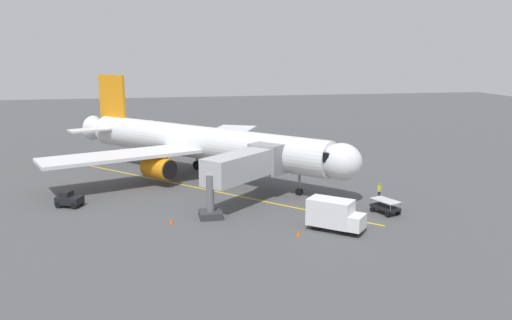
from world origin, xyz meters
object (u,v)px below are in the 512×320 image
jet_bridge (248,165)px  box_truck_portside (335,215)px  ground_crew_marshaller (379,191)px  airplane (199,143)px  belt_loader_rear_apron (257,143)px  tug_starboard_side (69,200)px  safety_cone_nose_left (171,221)px  baggage_cart_near_nose (385,206)px  safety_cone_nose_right (298,233)px

jet_bridge → box_truck_portside: 10.99m
ground_crew_marshaller → box_truck_portside: (7.44, 7.64, 0.50)m
airplane → belt_loader_rear_apron: bearing=-121.8°
belt_loader_rear_apron → tug_starboard_side: bearing=48.2°
safety_cone_nose_left → baggage_cart_near_nose: bearing=177.4°
belt_loader_rear_apron → safety_cone_nose_right: bearing=83.2°
box_truck_portside → safety_cone_nose_right: box_truck_portside is taller
ground_crew_marshaller → safety_cone_nose_left: ground_crew_marshaller is taller
tug_starboard_side → safety_cone_nose_right: size_ratio=4.92×
box_truck_portside → safety_cone_nose_left: bearing=-18.5°
box_truck_portside → tug_starboard_side: size_ratio=1.75×
tug_starboard_side → jet_bridge: bearing=172.5°
airplane → jet_bridge: (-3.66, 11.95, -0.24)m
airplane → tug_starboard_side: airplane is taller
ground_crew_marshaller → safety_cone_nose_left: size_ratio=3.11×
airplane → ground_crew_marshaller: (-16.57, 13.54, -3.12)m
ground_crew_marshaller → safety_cone_nose_left: (20.57, 3.25, -0.61)m
safety_cone_nose_left → jet_bridge: bearing=-147.7°
tug_starboard_side → ground_crew_marshaller: bearing=172.7°
tug_starboard_side → safety_cone_nose_left: 11.68m
tug_starboard_side → safety_cone_nose_right: tug_starboard_side is taller
ground_crew_marshaller → box_truck_portside: 10.67m
belt_loader_rear_apron → safety_cone_nose_left: (14.43, 33.64, -0.44)m
ground_crew_marshaller → safety_cone_nose_right: size_ratio=3.11×
baggage_cart_near_nose → jet_bridge: bearing=-26.3°
ground_crew_marshaller → belt_loader_rear_apron: belt_loader_rear_apron is taller
airplane → ground_crew_marshaller: bearing=140.7°
box_truck_portside → safety_cone_nose_right: bearing=10.3°
ground_crew_marshaller → baggage_cart_near_nose: 4.35m
airplane → baggage_cart_near_nose: bearing=130.8°
jet_bridge → baggage_cart_near_nose: size_ratio=3.33×
tug_starboard_side → baggage_cart_near_nose: bearing=164.4°
safety_cone_nose_left → safety_cone_nose_right: 11.03m
belt_loader_rear_apron → safety_cone_nose_right: (4.59, 38.62, -0.44)m
airplane → safety_cone_nose_right: 22.85m
box_truck_portside → belt_loader_rear_apron: 38.05m
ground_crew_marshaller → tug_starboard_side: 30.10m
airplane → safety_cone_nose_right: airplane is taller
jet_bridge → belt_loader_rear_apron: 29.74m
baggage_cart_near_nose → safety_cone_nose_right: bearing=23.5°
airplane → box_truck_portside: bearing=113.3°
box_truck_portside → baggage_cart_near_nose: bearing=-150.3°
ground_crew_marshaller → belt_loader_rear_apron: 31.00m
jet_bridge → baggage_cart_near_nose: 13.30m
jet_bridge → belt_loader_rear_apron: size_ratio=2.37×
ground_crew_marshaller → tug_starboard_side: ground_crew_marshaller is taller
belt_loader_rear_apron → safety_cone_nose_left: belt_loader_rear_apron is taller
ground_crew_marshaller → box_truck_portside: size_ratio=0.36×
ground_crew_marshaller → safety_cone_nose_left: 20.83m
jet_bridge → box_truck_portside: bearing=120.7°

